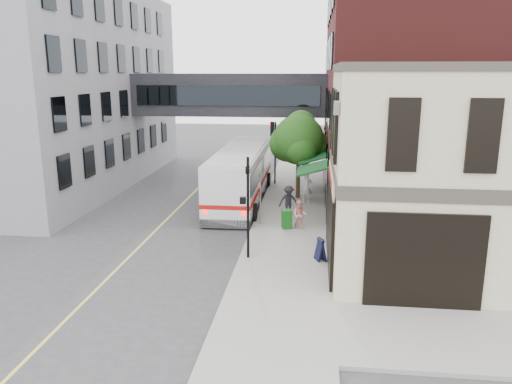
% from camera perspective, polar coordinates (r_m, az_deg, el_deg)
% --- Properties ---
extents(ground, '(120.00, 120.00, 0.00)m').
position_cam_1_polar(ground, '(20.53, -2.76, -9.80)').
color(ground, '#38383A').
rests_on(ground, ground).
extents(sidewalk_main, '(4.00, 60.00, 0.15)m').
position_cam_1_polar(sidewalk_main, '(33.58, 4.49, -0.34)').
color(sidewalk_main, gray).
rests_on(sidewalk_main, ground).
extents(corner_building, '(10.19, 8.12, 8.45)m').
position_cam_1_polar(corner_building, '(21.74, 22.09, 2.17)').
color(corner_building, '#BAB28E').
rests_on(corner_building, ground).
extents(brick_building, '(13.76, 18.00, 14.00)m').
position_cam_1_polar(brick_building, '(34.28, 18.48, 10.99)').
color(brick_building, '#4A1717').
rests_on(brick_building, ground).
extents(opposite_building, '(14.00, 24.00, 14.00)m').
position_cam_1_polar(opposite_building, '(40.03, -24.04, 10.83)').
color(opposite_building, slate).
rests_on(opposite_building, ground).
extents(skyway_bridge, '(14.00, 3.18, 3.00)m').
position_cam_1_polar(skyway_bridge, '(37.12, -2.95, 11.06)').
color(skyway_bridge, black).
rests_on(skyway_bridge, ground).
extents(traffic_signal_near, '(0.44, 0.22, 4.60)m').
position_cam_1_polar(traffic_signal_near, '(21.39, -1.01, -0.37)').
color(traffic_signal_near, black).
rests_on(traffic_signal_near, sidewalk_main).
extents(traffic_signal_far, '(0.53, 0.28, 4.50)m').
position_cam_1_polar(traffic_signal_far, '(36.01, 1.99, 5.94)').
color(traffic_signal_far, black).
rests_on(traffic_signal_far, sidewalk_main).
extents(street_sign_pole, '(0.08, 0.75, 3.00)m').
position_cam_1_polar(street_sign_pole, '(26.46, 0.48, 0.03)').
color(street_sign_pole, gray).
rests_on(street_sign_pole, sidewalk_main).
extents(street_tree, '(3.80, 3.20, 5.60)m').
position_cam_1_polar(street_tree, '(32.09, 4.91, 5.98)').
color(street_tree, '#382619').
rests_on(street_tree, sidewalk_main).
extents(lane_marking, '(0.12, 40.00, 0.01)m').
position_cam_1_polar(lane_marking, '(30.81, -8.94, -1.88)').
color(lane_marking, '#D8CC4C').
rests_on(lane_marking, ground).
extents(bus, '(3.04, 12.39, 3.33)m').
position_cam_1_polar(bus, '(31.81, -1.71, 2.22)').
color(bus, silver).
rests_on(bus, ground).
extents(pedestrian_a, '(0.75, 0.55, 1.90)m').
position_cam_1_polar(pedestrian_a, '(31.07, 5.81, 0.43)').
color(pedestrian_a, silver).
rests_on(pedestrian_a, sidewalk_main).
extents(pedestrian_b, '(0.83, 0.70, 1.53)m').
position_cam_1_polar(pedestrian_b, '(25.96, 5.02, -2.62)').
color(pedestrian_b, pink).
rests_on(pedestrian_b, sidewalk_main).
extents(pedestrian_c, '(1.27, 0.93, 1.77)m').
position_cam_1_polar(pedestrian_c, '(28.19, 3.75, -1.03)').
color(pedestrian_c, black).
rests_on(pedestrian_c, sidewalk_main).
extents(newspaper_box, '(0.59, 0.55, 0.99)m').
position_cam_1_polar(newspaper_box, '(26.12, 3.53, -3.11)').
color(newspaper_box, '#135618').
rests_on(newspaper_box, sidewalk_main).
extents(sandwich_board, '(0.54, 0.64, 0.99)m').
position_cam_1_polar(sandwich_board, '(21.92, 7.38, -6.53)').
color(sandwich_board, black).
rests_on(sandwich_board, sidewalk_main).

